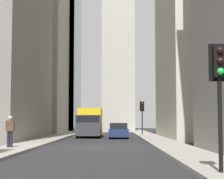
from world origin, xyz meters
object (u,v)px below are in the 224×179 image
object	(u,v)px
sedan_navy	(118,131)
traffic_light_foreground	(219,77)
pedestrian	(10,130)
traffic_light_midblock	(142,110)
delivery_truck	(90,122)
discarded_bottle	(150,139)

from	to	relation	value
sedan_navy	traffic_light_foreground	size ratio (longest dim) A/B	1.17
traffic_light_foreground	pedestrian	xyz separation A→B (m)	(10.78, 8.79, -1.76)
traffic_light_midblock	pedestrian	size ratio (longest dim) A/B	2.13
delivery_truck	traffic_light_foreground	size ratio (longest dim) A/B	1.75
traffic_light_midblock	discarded_bottle	xyz separation A→B (m)	(-14.87, 0.41, -2.60)
traffic_light_midblock	pedestrian	distance (m)	24.98
traffic_light_foreground	pedestrian	world-z (taller)	traffic_light_foreground
pedestrian	traffic_light_midblock	bearing A→B (deg)	-20.97
sedan_navy	discarded_bottle	distance (m)	6.94
sedan_navy	traffic_light_foreground	xyz separation A→B (m)	(-25.70, -2.65, 2.18)
pedestrian	discarded_bottle	size ratio (longest dim) A/B	6.41
sedan_navy	pedestrian	distance (m)	16.14
delivery_truck	traffic_light_foreground	distance (m)	28.59
traffic_light_foreground	discarded_bottle	xyz separation A→B (m)	(19.18, 0.29, -2.59)
sedan_navy	discarded_bottle	size ratio (longest dim) A/B	15.93
traffic_light_midblock	discarded_bottle	distance (m)	15.10
traffic_light_midblock	sedan_navy	bearing A→B (deg)	161.65
sedan_navy	traffic_light_foreground	world-z (taller)	traffic_light_foreground
traffic_light_foreground	pedestrian	bearing A→B (deg)	39.20
sedan_navy	delivery_truck	bearing A→B (deg)	50.17
traffic_light_midblock	delivery_truck	bearing A→B (deg)	137.21
discarded_bottle	traffic_light_midblock	bearing A→B (deg)	-1.60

